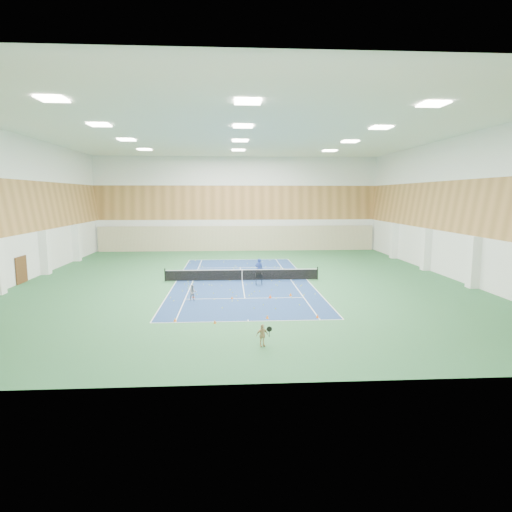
% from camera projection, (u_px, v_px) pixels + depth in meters
% --- Properties ---
extents(ground, '(40.00, 40.00, 0.00)m').
position_uv_depth(ground, '(242.00, 280.00, 35.91)').
color(ground, '#2A6238').
rests_on(ground, ground).
extents(room_shell, '(36.00, 40.00, 12.00)m').
position_uv_depth(room_shell, '(242.00, 209.00, 35.07)').
color(room_shell, white).
rests_on(room_shell, ground).
extents(wood_cladding, '(36.00, 40.00, 8.00)m').
position_uv_depth(wood_cladding, '(242.00, 184.00, 34.79)').
color(wood_cladding, '#AF7941').
rests_on(wood_cladding, room_shell).
extents(ceiling_light_grid, '(21.40, 25.40, 0.06)m').
position_uv_depth(ceiling_light_grid, '(241.00, 135.00, 34.25)').
color(ceiling_light_grid, white).
rests_on(ceiling_light_grid, room_shell).
extents(court_surface, '(10.97, 23.77, 0.01)m').
position_uv_depth(court_surface, '(242.00, 280.00, 35.91)').
color(court_surface, navy).
rests_on(court_surface, ground).
extents(tennis_balls_scatter, '(10.57, 22.77, 0.07)m').
position_uv_depth(tennis_balls_scatter, '(242.00, 280.00, 35.90)').
color(tennis_balls_scatter, '#C7E126').
rests_on(tennis_balls_scatter, ground).
extents(tennis_net, '(12.80, 0.10, 1.10)m').
position_uv_depth(tennis_net, '(242.00, 274.00, 35.83)').
color(tennis_net, black).
rests_on(tennis_net, ground).
extents(back_curtain, '(35.40, 0.16, 3.20)m').
position_uv_depth(back_curtain, '(238.00, 238.00, 55.20)').
color(back_curtain, '#C6B793').
rests_on(back_curtain, ground).
extents(door_left_b, '(0.08, 1.80, 2.20)m').
position_uv_depth(door_left_b, '(21.00, 270.00, 34.66)').
color(door_left_b, '#593319').
rests_on(door_left_b, ground).
extents(coach, '(0.67, 0.46, 1.77)m').
position_uv_depth(coach, '(259.00, 269.00, 36.46)').
color(coach, navy).
rests_on(coach, ground).
extents(child_court, '(0.61, 0.52, 1.09)m').
position_uv_depth(child_court, '(193.00, 293.00, 28.94)').
color(child_court, '#9C9CA4').
rests_on(child_court, ground).
extents(child_apron, '(0.68, 0.47, 1.07)m').
position_uv_depth(child_apron, '(262.00, 335.00, 20.10)').
color(child_apron, tan).
rests_on(child_apron, ground).
extents(ball_cart, '(0.54, 0.54, 0.93)m').
position_uv_depth(ball_cart, '(259.00, 279.00, 33.96)').
color(ball_cart, black).
rests_on(ball_cart, ground).
extents(cone_svc_a, '(0.22, 0.22, 0.24)m').
position_uv_depth(cone_svc_a, '(193.00, 296.00, 29.74)').
color(cone_svc_a, '#FF460D').
rests_on(cone_svc_a, ground).
extents(cone_svc_b, '(0.17, 0.17, 0.19)m').
position_uv_depth(cone_svc_b, '(232.00, 298.00, 29.43)').
color(cone_svc_b, '#E15A0B').
rests_on(cone_svc_b, ground).
extents(cone_svc_c, '(0.22, 0.22, 0.24)m').
position_uv_depth(cone_svc_c, '(270.00, 296.00, 29.66)').
color(cone_svc_c, '#FF4A0D').
rests_on(cone_svc_c, ground).
extents(cone_svc_d, '(0.22, 0.22, 0.24)m').
position_uv_depth(cone_svc_d, '(291.00, 294.00, 30.29)').
color(cone_svc_d, '#DA620B').
rests_on(cone_svc_d, ground).
extents(cone_base_a, '(0.20, 0.20, 0.22)m').
position_uv_depth(cone_base_a, '(175.00, 320.00, 24.11)').
color(cone_base_a, orange).
rests_on(cone_base_a, ground).
extents(cone_base_b, '(0.17, 0.17, 0.19)m').
position_uv_depth(cone_base_b, '(215.00, 322.00, 23.79)').
color(cone_base_b, orange).
rests_on(cone_base_b, ground).
extents(cone_base_c, '(0.19, 0.19, 0.21)m').
position_uv_depth(cone_base_c, '(267.00, 317.00, 24.69)').
color(cone_base_c, orange).
rests_on(cone_base_c, ground).
extents(cone_base_d, '(0.18, 0.18, 0.20)m').
position_uv_depth(cone_base_d, '(317.00, 316.00, 24.86)').
color(cone_base_d, '#F45A0C').
rests_on(cone_base_d, ground).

